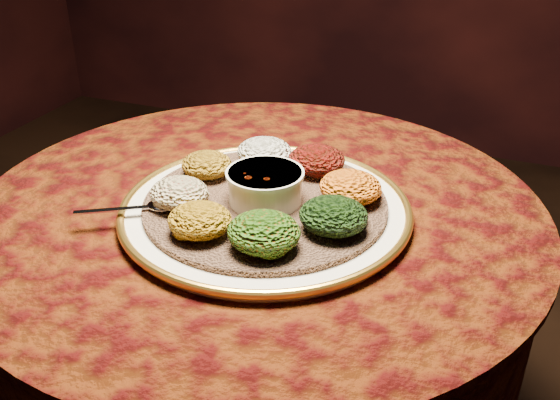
% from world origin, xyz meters
% --- Properties ---
extents(table, '(0.96, 0.96, 0.73)m').
position_xyz_m(table, '(0.00, 0.00, 0.55)').
color(table, black).
rests_on(table, ground).
extents(platter, '(0.47, 0.47, 0.02)m').
position_xyz_m(platter, '(0.03, -0.04, 0.75)').
color(platter, white).
rests_on(platter, table).
extents(injera, '(0.52, 0.52, 0.01)m').
position_xyz_m(injera, '(0.03, -0.04, 0.76)').
color(injera, '#8B5E45').
rests_on(injera, platter).
extents(stew_bowl, '(0.12, 0.12, 0.05)m').
position_xyz_m(stew_bowl, '(0.03, -0.04, 0.79)').
color(stew_bowl, white).
rests_on(stew_bowl, injera).
extents(spoon, '(0.14, 0.09, 0.01)m').
position_xyz_m(spoon, '(-0.12, -0.13, 0.77)').
color(spoon, silver).
rests_on(spoon, injera).
extents(portion_ayib, '(0.10, 0.09, 0.05)m').
position_xyz_m(portion_ayib, '(-0.02, 0.09, 0.79)').
color(portion_ayib, white).
rests_on(portion_ayib, injera).
extents(portion_kitfo, '(0.10, 0.09, 0.05)m').
position_xyz_m(portion_kitfo, '(0.07, 0.09, 0.79)').
color(portion_kitfo, black).
rests_on(portion_kitfo, injera).
extents(portion_tikil, '(0.10, 0.09, 0.05)m').
position_xyz_m(portion_tikil, '(0.16, 0.01, 0.79)').
color(portion_tikil, orange).
rests_on(portion_tikil, injera).
extents(portion_gomen, '(0.10, 0.10, 0.05)m').
position_xyz_m(portion_gomen, '(0.16, -0.08, 0.79)').
color(portion_gomen, black).
rests_on(portion_gomen, injera).
extents(portion_mixveg, '(0.10, 0.10, 0.05)m').
position_xyz_m(portion_mixveg, '(0.08, -0.16, 0.79)').
color(portion_mixveg, '#983709').
rests_on(portion_mixveg, injera).
extents(portion_kik, '(0.09, 0.09, 0.05)m').
position_xyz_m(portion_kik, '(-0.02, -0.16, 0.78)').
color(portion_kik, '#A26D0E').
rests_on(portion_kik, injera).
extents(portion_timatim, '(0.09, 0.09, 0.04)m').
position_xyz_m(portion_timatim, '(-0.09, -0.10, 0.78)').
color(portion_timatim, maroon).
rests_on(portion_timatim, injera).
extents(portion_shiro, '(0.09, 0.08, 0.04)m').
position_xyz_m(portion_shiro, '(-0.10, 0.01, 0.78)').
color(portion_shiro, '#996C12').
rests_on(portion_shiro, injera).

